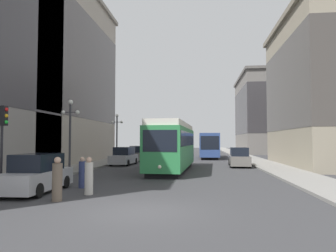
% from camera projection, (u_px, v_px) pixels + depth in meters
% --- Properties ---
extents(ground_plane, '(200.00, 200.00, 0.00)m').
position_uv_depth(ground_plane, '(141.00, 211.00, 10.72)').
color(ground_plane, '#38383A').
extents(sidewalk_left, '(3.16, 120.00, 0.15)m').
position_uv_depth(sidewalk_left, '(136.00, 155.00, 51.36)').
color(sidewalk_left, gray).
rests_on(sidewalk_left, ground).
extents(sidewalk_right, '(3.16, 120.00, 0.15)m').
position_uv_depth(sidewalk_right, '(242.00, 156.00, 49.54)').
color(sidewalk_right, gray).
rests_on(sidewalk_right, ground).
extents(streetcar, '(3.16, 12.45, 3.89)m').
position_uv_depth(streetcar, '(173.00, 145.00, 25.58)').
color(streetcar, black).
rests_on(streetcar, ground).
extents(transit_bus, '(2.68, 11.08, 3.45)m').
position_uv_depth(transit_bus, '(208.00, 144.00, 44.26)').
color(transit_bus, black).
rests_on(transit_bus, ground).
extents(parked_car_left_near, '(2.09, 5.06, 1.82)m').
position_uv_depth(parked_car_left_near, '(138.00, 154.00, 38.21)').
color(parked_car_left_near, black).
rests_on(parked_car_left_near, ground).
extents(parked_car_left_mid, '(1.96, 4.54, 1.82)m').
position_uv_depth(parked_car_left_mid, '(37.00, 174.00, 14.70)').
color(parked_car_left_mid, black).
rests_on(parked_car_left_mid, ground).
extents(parked_car_right_far, '(2.08, 5.08, 1.82)m').
position_uv_depth(parked_car_right_far, '(239.00, 158.00, 29.53)').
color(parked_car_right_far, black).
rests_on(parked_car_right_far, ground).
extents(parked_car_left_far, '(2.09, 4.72, 1.82)m').
position_uv_depth(parked_car_left_far, '(124.00, 157.00, 31.41)').
color(parked_car_left_far, black).
rests_on(parked_car_left_far, ground).
extents(pedestrian_crossing_near, '(0.38, 0.38, 1.71)m').
position_uv_depth(pedestrian_crossing_near, '(89.00, 177.00, 14.07)').
color(pedestrian_crossing_near, beige).
rests_on(pedestrian_crossing_near, ground).
extents(pedestrian_crossing_far, '(0.36, 0.36, 1.60)m').
position_uv_depth(pedestrian_crossing_far, '(82.00, 174.00, 16.05)').
color(pedestrian_crossing_far, navy).
rests_on(pedestrian_crossing_far, ground).
extents(pedestrian_on_sidewalk, '(0.40, 0.40, 1.79)m').
position_uv_depth(pedestrian_on_sidewalk, '(57.00, 180.00, 12.53)').
color(pedestrian_on_sidewalk, '#6B5B4C').
rests_on(pedestrian_on_sidewalk, ground).
extents(traffic_light_near_left, '(0.47, 0.36, 3.97)m').
position_uv_depth(traffic_light_near_left, '(3.00, 125.00, 14.82)').
color(traffic_light_near_left, '#232328').
rests_on(traffic_light_near_left, sidewalk_left).
extents(lamp_post_left_near, '(1.41, 0.36, 5.37)m').
position_uv_depth(lamp_post_left_near, '(70.00, 124.00, 23.01)').
color(lamp_post_left_near, '#333338').
rests_on(lamp_post_left_near, sidewalk_left).
extents(lamp_post_left_far, '(1.41, 0.36, 5.43)m').
position_uv_depth(lamp_post_left_far, '(117.00, 130.00, 35.84)').
color(lamp_post_left_far, '#333338').
rests_on(lamp_post_left_far, sidewalk_left).
extents(building_left_corner, '(11.41, 21.84, 19.72)m').
position_uv_depth(building_left_corner, '(42.00, 72.00, 34.47)').
color(building_left_corner, '#A89E8E').
rests_on(building_left_corner, ground).
extents(building_right_corner, '(10.73, 19.48, 15.58)m').
position_uv_depth(building_right_corner, '(266.00, 114.00, 62.65)').
color(building_right_corner, slate).
rests_on(building_right_corner, ground).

